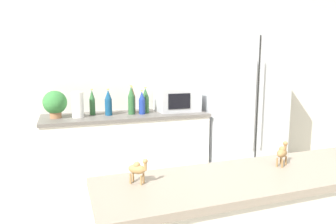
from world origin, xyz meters
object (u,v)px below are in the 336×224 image
(back_bottle_0, at_px, (108,104))
(back_bottle_1, at_px, (145,101))
(back_bottle_2, at_px, (142,103))
(back_bottle_4, at_px, (92,103))
(microwave, at_px, (177,99))
(potted_plant, at_px, (55,103))
(back_bottle_6, at_px, (132,100))
(camel_figurine, at_px, (138,169))
(refrigerator, at_px, (240,109))
(camel_figurine_second, at_px, (282,152))
(back_bottle_5, at_px, (131,101))
(back_bottle_3, at_px, (108,103))
(paper_towel_roll, at_px, (78,105))

(back_bottle_0, relative_size, back_bottle_1, 0.82)
(back_bottle_2, relative_size, back_bottle_4, 0.94)
(microwave, bearing_deg, back_bottle_0, 175.65)
(potted_plant, bearing_deg, back_bottle_6, 6.13)
(back_bottle_4, relative_size, camel_figurine, 2.35)
(refrigerator, relative_size, back_bottle_4, 6.44)
(microwave, distance_m, camel_figurine_second, 2.06)
(potted_plant, height_order, back_bottle_1, back_bottle_1)
(potted_plant, relative_size, camel_figurine, 2.36)
(back_bottle_5, xyz_separation_m, camel_figurine_second, (0.37, -2.00, -0.07))
(back_bottle_0, bearing_deg, camel_figurine_second, -73.92)
(back_bottle_5, xyz_separation_m, camel_figurine, (-0.41, -1.98, -0.07))
(back_bottle_2, height_order, back_bottle_5, back_bottle_5)
(refrigerator, height_order, back_bottle_5, refrigerator)
(back_bottle_5, bearing_deg, back_bottle_3, 177.18)
(back_bottle_0, xyz_separation_m, camel_figurine, (-0.18, -2.09, -0.03))
(back_bottle_5, bearing_deg, back_bottle_1, 12.90)
(microwave, distance_m, back_bottle_1, 0.39)
(camel_figurine_second, bearing_deg, refrigerator, 62.81)
(back_bottle_3, bearing_deg, potted_plant, 179.13)
(back_bottle_0, distance_m, camel_figurine, 2.10)
(back_bottle_3, height_order, back_bottle_5, back_bottle_5)
(refrigerator, xyz_separation_m, back_bottle_1, (-1.20, 0.08, 0.14))
(microwave, height_order, back_bottle_6, back_bottle_6)
(potted_plant, height_order, microwave, potted_plant)
(refrigerator, xyz_separation_m, back_bottle_4, (-1.79, 0.15, 0.14))
(back_bottle_5, bearing_deg, camel_figurine_second, -79.54)
(microwave, relative_size, back_bottle_6, 1.61)
(back_bottle_0, bearing_deg, microwave, -4.35)
(back_bottle_0, bearing_deg, camel_figurine, -94.83)
(back_bottle_6, distance_m, camel_figurine_second, 2.14)
(refrigerator, bearing_deg, back_bottle_0, 174.58)
(back_bottle_3, bearing_deg, refrigerator, -1.98)
(back_bottle_0, distance_m, back_bottle_4, 0.18)
(back_bottle_1, bearing_deg, camel_figurine, -106.24)
(back_bottle_1, relative_size, back_bottle_2, 1.10)
(microwave, bearing_deg, refrigerator, -6.47)
(camel_figurine, bearing_deg, back_bottle_1, 73.76)
(back_bottle_3, bearing_deg, back_bottle_0, 82.28)
(paper_towel_roll, distance_m, camel_figurine, 1.97)
(refrigerator, xyz_separation_m, paper_towel_roll, (-1.95, 0.03, 0.14))
(back_bottle_4, distance_m, back_bottle_6, 0.45)
(refrigerator, distance_m, back_bottle_3, 1.63)
(back_bottle_3, height_order, back_bottle_6, back_bottle_6)
(back_bottle_5, bearing_deg, back_bottle_6, 71.33)
(back_bottle_2, bearing_deg, paper_towel_roll, 178.40)
(back_bottle_6, height_order, camel_figurine, back_bottle_6)
(back_bottle_1, bearing_deg, back_bottle_3, -176.33)
(microwave, xyz_separation_m, back_bottle_2, (-0.45, -0.08, -0.01))
(back_bottle_3, relative_size, back_bottle_4, 1.02)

